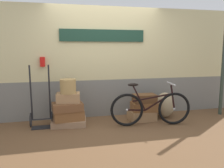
{
  "coord_description": "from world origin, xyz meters",
  "views": [
    {
      "loc": [
        -1.08,
        -4.41,
        1.55
      ],
      "look_at": [
        0.02,
        0.14,
        0.84
      ],
      "focal_mm": 37.54,
      "sensor_mm": 36.0,
      "label": 1
    }
  ],
  "objects_px": {
    "suitcase_2": "(67,107)",
    "luggage_trolley": "(41,113)",
    "suitcase_3": "(68,98)",
    "suitcase_4": "(142,115)",
    "wicker_basket": "(68,86)",
    "suitcase_5": "(144,107)",
    "suitcase_1": "(69,115)",
    "suitcase_0": "(69,122)",
    "suitcase_6": "(144,98)",
    "bicycle": "(151,108)",
    "burlap_sack": "(165,105)"
  },
  "relations": [
    {
      "from": "suitcase_2",
      "to": "luggage_trolley",
      "type": "xyz_separation_m",
      "value": [
        -0.51,
        0.1,
        -0.12
      ]
    },
    {
      "from": "suitcase_3",
      "to": "suitcase_4",
      "type": "distance_m",
      "value": 1.64
    },
    {
      "from": "wicker_basket",
      "to": "luggage_trolley",
      "type": "relative_size",
      "value": 0.25
    },
    {
      "from": "suitcase_2",
      "to": "suitcase_5",
      "type": "relative_size",
      "value": 1.09
    },
    {
      "from": "suitcase_5",
      "to": "luggage_trolley",
      "type": "xyz_separation_m",
      "value": [
        -2.15,
        0.07,
        -0.02
      ]
    },
    {
      "from": "suitcase_4",
      "to": "suitcase_1",
      "type": "bearing_deg",
      "value": 176.24
    },
    {
      "from": "suitcase_4",
      "to": "luggage_trolley",
      "type": "bearing_deg",
      "value": 174.8
    },
    {
      "from": "suitcase_4",
      "to": "suitcase_5",
      "type": "bearing_deg",
      "value": -15.5
    },
    {
      "from": "suitcase_0",
      "to": "wicker_basket",
      "type": "bearing_deg",
      "value": -82.8
    },
    {
      "from": "suitcase_4",
      "to": "suitcase_3",
      "type": "bearing_deg",
      "value": 176.0
    },
    {
      "from": "suitcase_3",
      "to": "suitcase_6",
      "type": "distance_m",
      "value": 1.62
    },
    {
      "from": "bicycle",
      "to": "luggage_trolley",
      "type": "bearing_deg",
      "value": 168.39
    },
    {
      "from": "suitcase_1",
      "to": "suitcase_5",
      "type": "relative_size",
      "value": 1.08
    },
    {
      "from": "suitcase_2",
      "to": "suitcase_5",
      "type": "distance_m",
      "value": 1.64
    },
    {
      "from": "suitcase_0",
      "to": "suitcase_1",
      "type": "relative_size",
      "value": 1.17
    },
    {
      "from": "wicker_basket",
      "to": "suitcase_4",
      "type": "bearing_deg",
      "value": 0.36
    },
    {
      "from": "suitcase_1",
      "to": "suitcase_2",
      "type": "xyz_separation_m",
      "value": [
        -0.02,
        -0.04,
        0.18
      ]
    },
    {
      "from": "suitcase_6",
      "to": "bicycle",
      "type": "relative_size",
      "value": 0.29
    },
    {
      "from": "suitcase_1",
      "to": "suitcase_4",
      "type": "xyz_separation_m",
      "value": [
        1.58,
        -0.01,
        -0.12
      ]
    },
    {
      "from": "wicker_basket",
      "to": "luggage_trolley",
      "type": "xyz_separation_m",
      "value": [
        -0.54,
        0.08,
        -0.53
      ]
    },
    {
      "from": "suitcase_2",
      "to": "suitcase_5",
      "type": "xyz_separation_m",
      "value": [
        1.64,
        0.02,
        -0.1
      ]
    },
    {
      "from": "luggage_trolley",
      "to": "suitcase_0",
      "type": "bearing_deg",
      "value": -5.53
    },
    {
      "from": "suitcase_0",
      "to": "bicycle",
      "type": "bearing_deg",
      "value": -7.84
    },
    {
      "from": "suitcase_3",
      "to": "suitcase_1",
      "type": "bearing_deg",
      "value": -111.23
    },
    {
      "from": "suitcase_2",
      "to": "luggage_trolley",
      "type": "height_order",
      "value": "luggage_trolley"
    },
    {
      "from": "wicker_basket",
      "to": "suitcase_6",
      "type": "bearing_deg",
      "value": -0.58
    },
    {
      "from": "suitcase_4",
      "to": "bicycle",
      "type": "height_order",
      "value": "bicycle"
    },
    {
      "from": "burlap_sack",
      "to": "suitcase_0",
      "type": "bearing_deg",
      "value": -178.31
    },
    {
      "from": "bicycle",
      "to": "wicker_basket",
      "type": "bearing_deg",
      "value": 167.19
    },
    {
      "from": "suitcase_0",
      "to": "burlap_sack",
      "type": "distance_m",
      "value": 2.16
    },
    {
      "from": "suitcase_1",
      "to": "bicycle",
      "type": "height_order",
      "value": "bicycle"
    },
    {
      "from": "luggage_trolley",
      "to": "bicycle",
      "type": "distance_m",
      "value": 2.2
    },
    {
      "from": "suitcase_3",
      "to": "bicycle",
      "type": "relative_size",
      "value": 0.28
    },
    {
      "from": "suitcase_2",
      "to": "suitcase_0",
      "type": "bearing_deg",
      "value": 56.3
    },
    {
      "from": "suitcase_5",
      "to": "suitcase_0",
      "type": "bearing_deg",
      "value": -176.02
    },
    {
      "from": "suitcase_6",
      "to": "luggage_trolley",
      "type": "relative_size",
      "value": 0.39
    },
    {
      "from": "suitcase_1",
      "to": "wicker_basket",
      "type": "bearing_deg",
      "value": -78.73
    },
    {
      "from": "suitcase_3",
      "to": "luggage_trolley",
      "type": "xyz_separation_m",
      "value": [
        -0.54,
        0.05,
        -0.29
      ]
    },
    {
      "from": "suitcase_1",
      "to": "suitcase_3",
      "type": "height_order",
      "value": "suitcase_3"
    },
    {
      "from": "suitcase_3",
      "to": "suitcase_4",
      "type": "height_order",
      "value": "suitcase_3"
    },
    {
      "from": "suitcase_2",
      "to": "burlap_sack",
      "type": "height_order",
      "value": "burlap_sack"
    },
    {
      "from": "suitcase_6",
      "to": "burlap_sack",
      "type": "bearing_deg",
      "value": 11.31
    },
    {
      "from": "suitcase_3",
      "to": "suitcase_5",
      "type": "relative_size",
      "value": 0.86
    },
    {
      "from": "suitcase_6",
      "to": "suitcase_0",
      "type": "bearing_deg",
      "value": 179.01
    },
    {
      "from": "suitcase_4",
      "to": "burlap_sack",
      "type": "relative_size",
      "value": 0.96
    },
    {
      "from": "suitcase_4",
      "to": "wicker_basket",
      "type": "xyz_separation_m",
      "value": [
        -1.57,
        -0.01,
        0.71
      ]
    },
    {
      "from": "suitcase_4",
      "to": "luggage_trolley",
      "type": "height_order",
      "value": "luggage_trolley"
    },
    {
      "from": "burlap_sack",
      "to": "suitcase_3",
      "type": "bearing_deg",
      "value": -178.38
    },
    {
      "from": "suitcase_1",
      "to": "burlap_sack",
      "type": "relative_size",
      "value": 1.02
    },
    {
      "from": "suitcase_0",
      "to": "suitcase_2",
      "type": "bearing_deg",
      "value": -112.38
    }
  ]
}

